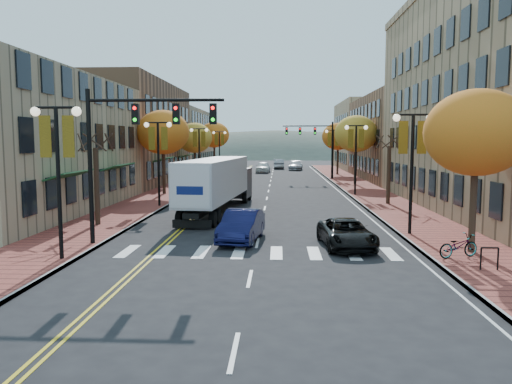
# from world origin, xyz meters

# --- Properties ---
(ground) EXTENTS (200.00, 200.00, 0.00)m
(ground) POSITION_xyz_m (0.00, 0.00, 0.00)
(ground) COLOR black
(ground) RESTS_ON ground
(sidewalk_left) EXTENTS (4.00, 85.00, 0.15)m
(sidewalk_left) POSITION_xyz_m (-9.00, 32.50, 0.07)
(sidewalk_left) COLOR brown
(sidewalk_left) RESTS_ON ground
(sidewalk_right) EXTENTS (4.00, 85.00, 0.15)m
(sidewalk_right) POSITION_xyz_m (9.00, 32.50, 0.07)
(sidewalk_right) COLOR brown
(sidewalk_right) RESTS_ON ground
(building_left_near) EXTENTS (12.00, 22.00, 9.00)m
(building_left_near) POSITION_xyz_m (-17.00, 13.00, 4.50)
(building_left_near) COLOR #9E8966
(building_left_near) RESTS_ON ground
(building_left_mid) EXTENTS (12.00, 24.00, 11.00)m
(building_left_mid) POSITION_xyz_m (-17.00, 36.00, 5.50)
(building_left_mid) COLOR brown
(building_left_mid) RESTS_ON ground
(building_left_far) EXTENTS (12.00, 26.00, 9.50)m
(building_left_far) POSITION_xyz_m (-17.00, 61.00, 4.75)
(building_left_far) COLOR #9E8966
(building_left_far) RESTS_ON ground
(building_right_mid) EXTENTS (15.00, 24.00, 10.00)m
(building_right_mid) POSITION_xyz_m (18.50, 42.00, 5.00)
(building_right_mid) COLOR brown
(building_right_mid) RESTS_ON ground
(building_right_far) EXTENTS (15.00, 20.00, 11.00)m
(building_right_far) POSITION_xyz_m (18.50, 64.00, 5.50)
(building_right_far) COLOR #9E8966
(building_right_far) RESTS_ON ground
(tree_left_a) EXTENTS (0.28, 0.28, 4.20)m
(tree_left_a) POSITION_xyz_m (-9.00, 8.00, 2.25)
(tree_left_a) COLOR #382619
(tree_left_a) RESTS_ON sidewalk_left
(tree_left_b) EXTENTS (4.48, 4.48, 7.21)m
(tree_left_b) POSITION_xyz_m (-9.00, 24.00, 5.45)
(tree_left_b) COLOR #382619
(tree_left_b) RESTS_ON sidewalk_left
(tree_left_c) EXTENTS (4.16, 4.16, 6.69)m
(tree_left_c) POSITION_xyz_m (-9.00, 40.00, 5.05)
(tree_left_c) COLOR #382619
(tree_left_c) RESTS_ON sidewalk_left
(tree_left_d) EXTENTS (4.61, 4.61, 7.42)m
(tree_left_d) POSITION_xyz_m (-9.00, 58.00, 5.60)
(tree_left_d) COLOR #382619
(tree_left_d) RESTS_ON sidewalk_left
(tree_right_a) EXTENTS (4.16, 4.16, 6.69)m
(tree_right_a) POSITION_xyz_m (9.00, 2.00, 5.05)
(tree_right_a) COLOR #382619
(tree_right_a) RESTS_ON sidewalk_right
(tree_right_b) EXTENTS (0.28, 0.28, 4.20)m
(tree_right_b) POSITION_xyz_m (9.00, 18.00, 2.25)
(tree_right_b) COLOR #382619
(tree_right_b) RESTS_ON sidewalk_right
(tree_right_c) EXTENTS (4.48, 4.48, 7.21)m
(tree_right_c) POSITION_xyz_m (9.00, 34.00, 5.45)
(tree_right_c) COLOR #382619
(tree_right_c) RESTS_ON sidewalk_right
(tree_right_d) EXTENTS (4.35, 4.35, 7.00)m
(tree_right_d) POSITION_xyz_m (9.00, 50.00, 5.29)
(tree_right_d) COLOR #382619
(tree_right_d) RESTS_ON sidewalk_right
(lamp_left_a) EXTENTS (1.96, 0.36, 6.05)m
(lamp_left_a) POSITION_xyz_m (-7.50, 0.00, 4.29)
(lamp_left_a) COLOR black
(lamp_left_a) RESTS_ON ground
(lamp_left_b) EXTENTS (1.96, 0.36, 6.05)m
(lamp_left_b) POSITION_xyz_m (-7.50, 16.00, 4.29)
(lamp_left_b) COLOR black
(lamp_left_b) RESTS_ON ground
(lamp_left_c) EXTENTS (1.96, 0.36, 6.05)m
(lamp_left_c) POSITION_xyz_m (-7.50, 34.00, 4.29)
(lamp_left_c) COLOR black
(lamp_left_c) RESTS_ON ground
(lamp_left_d) EXTENTS (1.96, 0.36, 6.05)m
(lamp_left_d) POSITION_xyz_m (-7.50, 52.00, 4.29)
(lamp_left_d) COLOR black
(lamp_left_d) RESTS_ON ground
(lamp_right_a) EXTENTS (1.96, 0.36, 6.05)m
(lamp_right_a) POSITION_xyz_m (7.50, 6.00, 4.29)
(lamp_right_a) COLOR black
(lamp_right_a) RESTS_ON ground
(lamp_right_b) EXTENTS (1.96, 0.36, 6.05)m
(lamp_right_b) POSITION_xyz_m (7.50, 24.00, 4.29)
(lamp_right_b) COLOR black
(lamp_right_b) RESTS_ON ground
(lamp_right_c) EXTENTS (1.96, 0.36, 6.05)m
(lamp_right_c) POSITION_xyz_m (7.50, 42.00, 4.29)
(lamp_right_c) COLOR black
(lamp_right_c) RESTS_ON ground
(traffic_mast_near) EXTENTS (6.10, 0.35, 7.00)m
(traffic_mast_near) POSITION_xyz_m (-5.48, 3.00, 4.92)
(traffic_mast_near) COLOR black
(traffic_mast_near) RESTS_ON ground
(traffic_mast_far) EXTENTS (6.10, 0.34, 7.00)m
(traffic_mast_far) POSITION_xyz_m (5.48, 42.00, 4.92)
(traffic_mast_far) COLOR black
(traffic_mast_far) RESTS_ON ground
(semi_truck) EXTENTS (3.64, 14.46, 3.58)m
(semi_truck) POSITION_xyz_m (-3.00, 13.94, 2.09)
(semi_truck) COLOR black
(semi_truck) RESTS_ON ground
(navy_sedan) EXTENTS (2.11, 4.64, 1.48)m
(navy_sedan) POSITION_xyz_m (-0.77, 4.46, 0.74)
(navy_sedan) COLOR #0D0F34
(navy_sedan) RESTS_ON ground
(black_suv) EXTENTS (2.45, 4.69, 1.26)m
(black_suv) POSITION_xyz_m (4.00, 3.25, 0.63)
(black_suv) COLOR black
(black_suv) RESTS_ON ground
(car_far_white) EXTENTS (2.22, 4.94, 1.65)m
(car_far_white) POSITION_xyz_m (-1.38, 55.10, 0.82)
(car_far_white) COLOR white
(car_far_white) RESTS_ON ground
(car_far_silver) EXTENTS (2.56, 5.34, 1.50)m
(car_far_silver) POSITION_xyz_m (3.66, 61.79, 0.75)
(car_far_silver) COLOR #A2A1A9
(car_far_silver) RESTS_ON ground
(car_far_oncoming) EXTENTS (1.82, 4.97, 1.63)m
(car_far_oncoming) POSITION_xyz_m (0.92, 65.61, 0.81)
(car_far_oncoming) COLOR #96979D
(car_far_oncoming) RESTS_ON ground
(bicycle) EXTENTS (1.88, 1.22, 0.94)m
(bicycle) POSITION_xyz_m (8.07, 0.89, 0.62)
(bicycle) COLOR gray
(bicycle) RESTS_ON sidewalk_right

